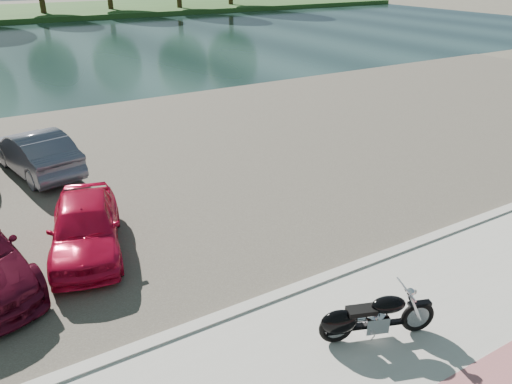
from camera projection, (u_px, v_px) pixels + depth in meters
ground at (355, 347)px, 9.51m from camera, size 200.00×200.00×0.00m
promenade at (394, 379)px, 8.71m from camera, size 60.00×6.00×0.10m
kerb at (295, 290)px, 11.04m from camera, size 60.00×0.30×0.14m
parking_lot at (152, 163)px, 18.05m from camera, size 60.00×18.00×0.04m
river at (26, 51)px, 40.59m from camera, size 120.00×40.00×0.00m
motorcycle at (367, 318)px, 9.42m from camera, size 2.24×1.08×1.05m
car_4 at (85, 226)px, 12.32m from camera, size 2.65×4.39×1.40m
car_9 at (36, 152)px, 16.92m from camera, size 2.46×4.75×1.49m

